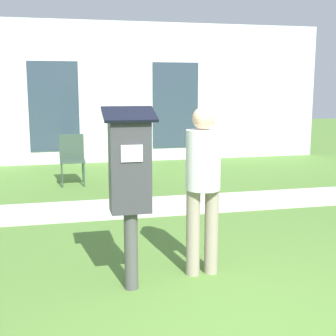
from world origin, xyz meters
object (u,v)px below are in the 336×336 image
Objects in this scene: parking_meter at (130,175)px; outdoor_chair_middle at (136,156)px; person_standing at (203,178)px; outdoor_chair_left at (72,155)px.

outdoor_chair_middle is (0.76, 4.29, -0.49)m from parking_meter.
person_standing is at bearing -102.50° from outdoor_chair_middle.
outdoor_chair_left is at bearing 150.01° from outdoor_chair_middle.
person_standing is 4.62m from outdoor_chair_left.
parking_meter is at bearing -111.76° from outdoor_chair_middle.
outdoor_chair_middle is at bearing 79.95° from parking_meter.
person_standing is 1.76× the size of outdoor_chair_middle.
person_standing is 4.13m from outdoor_chair_middle.
person_standing is at bearing -81.61° from outdoor_chair_left.
outdoor_chair_left is 1.17m from outdoor_chair_middle.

